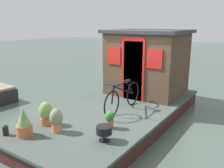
% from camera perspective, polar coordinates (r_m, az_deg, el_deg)
% --- Properties ---
extents(ground_plane, '(60.00, 60.00, 0.00)m').
position_cam_1_polar(ground_plane, '(6.56, 0.98, -9.06)').
color(ground_plane, '#47564C').
extents(houseboat_deck, '(5.81, 2.68, 0.41)m').
position_cam_1_polar(houseboat_deck, '(6.48, 0.99, -7.40)').
color(houseboat_deck, '#424C47').
rests_on(houseboat_deck, ground_plane).
extents(houseboat_cabin, '(2.01, 2.36, 1.99)m').
position_cam_1_polar(houseboat_cabin, '(7.69, 8.31, 5.23)').
color(houseboat_cabin, '#4C3828').
rests_on(houseboat_cabin, houseboat_deck).
extents(bicycle, '(1.71, 0.50, 0.78)m').
position_cam_1_polar(bicycle, '(6.12, 2.66, -3.09)').
color(bicycle, black).
rests_on(bicycle, houseboat_deck).
extents(potted_plant_thyme, '(0.31, 0.31, 0.58)m').
position_cam_1_polar(potted_plant_thyme, '(5.11, -20.13, -8.63)').
color(potted_plant_thyme, '#B2603D').
rests_on(potted_plant_thyme, houseboat_deck).
extents(potted_plant_succulent, '(0.27, 0.27, 0.51)m').
position_cam_1_polar(potted_plant_succulent, '(5.10, -13.02, -8.22)').
color(potted_plant_succulent, '#C6754C').
rests_on(potted_plant_succulent, houseboat_deck).
extents(potted_plant_ivy, '(0.29, 0.29, 0.52)m').
position_cam_1_polar(potted_plant_ivy, '(5.52, -15.34, -6.76)').
color(potted_plant_ivy, '#B2603D').
rests_on(potted_plant_ivy, houseboat_deck).
extents(potted_plant_rosemary, '(0.20, 0.20, 0.38)m').
position_cam_1_polar(potted_plant_rosemary, '(5.17, -0.59, -8.31)').
color(potted_plant_rosemary, '#B2603D').
rests_on(potted_plant_rosemary, houseboat_deck).
extents(charcoal_grill, '(0.30, 0.30, 0.30)m').
position_cam_1_polar(charcoal_grill, '(4.64, -1.88, -10.97)').
color(charcoal_grill, black).
rests_on(charcoal_grill, houseboat_deck).
extents(mooring_bollard, '(0.12, 0.12, 0.22)m').
position_cam_1_polar(mooring_bollard, '(5.34, -23.88, -9.86)').
color(mooring_bollard, black).
rests_on(mooring_bollard, houseboat_deck).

